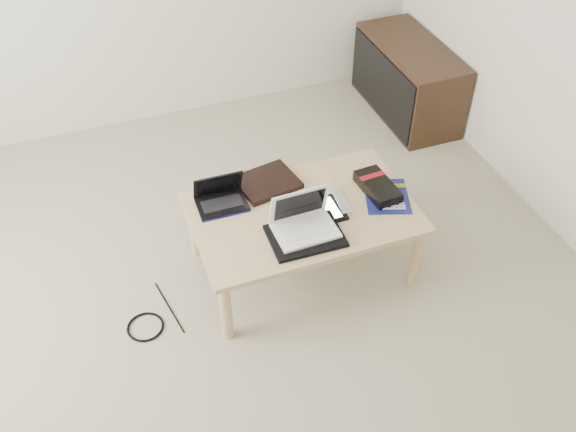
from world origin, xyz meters
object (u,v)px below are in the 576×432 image
object	(u,v)px
coffee_table	(303,218)
gpu_box	(378,187)
netbook	(221,198)
media_cabinet	(407,80)
white_laptop	(303,222)

from	to	relation	value
coffee_table	gpu_box	bearing A→B (deg)	0.96
coffee_table	netbook	world-z (taller)	netbook
media_cabinet	gpu_box	distance (m)	1.42
coffee_table	white_laptop	xyz separation A→B (m)	(-0.05, -0.13, 0.11)
media_cabinet	netbook	xyz separation A→B (m)	(-1.59, -0.96, 0.19)
netbook	white_laptop	size ratio (longest dim) A/B	0.84
coffee_table	white_laptop	size ratio (longest dim) A/B	3.71
coffee_table	media_cabinet	distance (m)	1.69
coffee_table	media_cabinet	xyz separation A→B (m)	(1.22, 1.16, -0.10)
coffee_table	gpu_box	distance (m)	0.42
white_laptop	coffee_table	bearing A→B (deg)	68.43
media_cabinet	white_laptop	xyz separation A→B (m)	(-1.27, -1.29, 0.21)
gpu_box	white_laptop	bearing A→B (deg)	-162.96
media_cabinet	white_laptop	world-z (taller)	white_laptop
white_laptop	media_cabinet	bearing A→B (deg)	45.44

